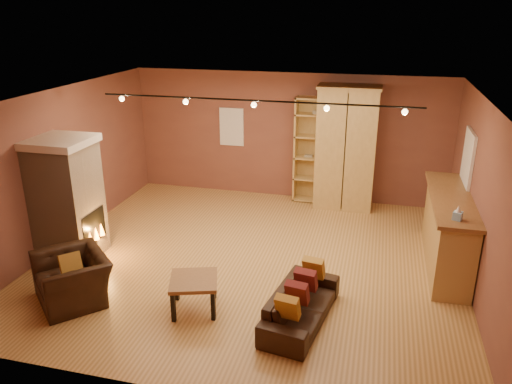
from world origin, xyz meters
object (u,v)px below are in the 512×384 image
(bar_counter, at_px, (448,231))
(fireplace, at_px, (68,199))
(armchair, at_px, (72,271))
(loveseat, at_px, (301,299))
(armoire, at_px, (346,148))
(coffee_table, at_px, (194,283))
(bookcase, at_px, (317,149))

(bar_counter, bearing_deg, fireplace, -168.77)
(bar_counter, relative_size, armchair, 2.02)
(loveseat, bearing_deg, armoire, 6.93)
(armchair, bearing_deg, coffee_table, 49.05)
(armoire, distance_m, armchair, 5.99)
(bar_counter, distance_m, coffee_table, 4.28)
(fireplace, xyz_separation_m, armchair, (0.81, -1.24, -0.58))
(armoire, relative_size, loveseat, 1.50)
(fireplace, distance_m, loveseat, 4.32)
(armchair, distance_m, coffee_table, 1.83)
(armoire, relative_size, armchair, 2.05)
(coffee_table, bearing_deg, loveseat, 3.99)
(fireplace, xyz_separation_m, bar_counter, (6.24, 1.24, -0.44))
(bookcase, relative_size, coffee_table, 2.81)
(bar_counter, relative_size, coffee_table, 3.11)
(bookcase, distance_m, armchair, 5.79)
(armoire, height_order, loveseat, armoire)
(armchair, bearing_deg, bar_counter, 67.59)
(bookcase, xyz_separation_m, loveseat, (0.45, -4.67, -0.84))
(bookcase, relative_size, bar_counter, 0.90)
(fireplace, bearing_deg, coffee_table, -21.73)
(bar_counter, bearing_deg, loveseat, -133.70)
(loveseat, xyz_separation_m, coffee_table, (-1.52, -0.11, 0.08))
(armoire, bearing_deg, armchair, -126.66)
(bar_counter, bearing_deg, armoire, 129.73)
(bookcase, bearing_deg, armchair, -120.23)
(loveseat, xyz_separation_m, armchair, (-3.35, -0.30, 0.13))
(bookcase, height_order, armoire, armoire)
(fireplace, bearing_deg, bookcase, 45.18)
(fireplace, height_order, bookcase, bookcase)
(bookcase, distance_m, bar_counter, 3.60)
(coffee_table, bearing_deg, bookcase, 77.36)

